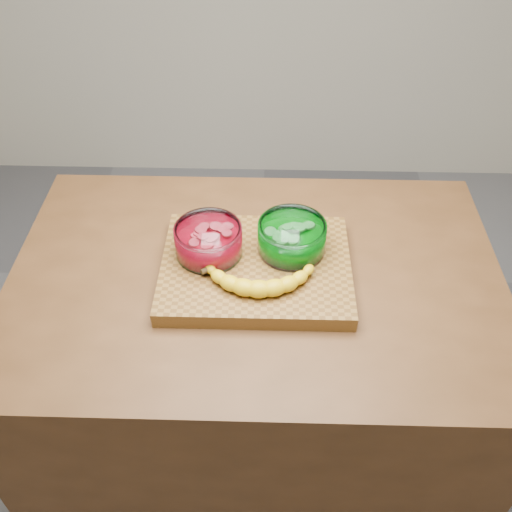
{
  "coord_description": "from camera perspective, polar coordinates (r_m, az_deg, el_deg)",
  "views": [
    {
      "loc": [
        0.03,
        -0.98,
        1.88
      ],
      "look_at": [
        0.0,
        0.0,
        0.96
      ],
      "focal_mm": 40.0,
      "sensor_mm": 36.0,
      "label": 1
    }
  ],
  "objects": [
    {
      "name": "bowl_red",
      "position": [
        1.36,
        -4.76,
        1.51
      ],
      "size": [
        0.16,
        0.16,
        0.08
      ],
      "color": "white",
      "rests_on": "cutting_board"
    },
    {
      "name": "banana",
      "position": [
        1.29,
        0.3,
        -2.3
      ],
      "size": [
        0.29,
        0.13,
        0.04
      ],
      "primitive_type": null,
      "color": "gold",
      "rests_on": "cutting_board"
    },
    {
      "name": "cutting_board",
      "position": [
        1.37,
        0.0,
        -1.22
      ],
      "size": [
        0.45,
        0.35,
        0.04
      ],
      "primitive_type": "cube",
      "color": "brown",
      "rests_on": "counter"
    },
    {
      "name": "counter",
      "position": [
        1.73,
        0.0,
        -12.41
      ],
      "size": [
        1.2,
        0.8,
        0.9
      ],
      "primitive_type": "cube",
      "color": "#523118",
      "rests_on": "ground"
    },
    {
      "name": "ground",
      "position": [
        2.12,
        0.0,
        -19.31
      ],
      "size": [
        3.5,
        3.5,
        0.0
      ],
      "primitive_type": "plane",
      "color": "slate",
      "rests_on": "ground"
    },
    {
      "name": "bowl_green",
      "position": [
        1.37,
        3.6,
        1.86
      ],
      "size": [
        0.16,
        0.16,
        0.08
      ],
      "color": "white",
      "rests_on": "cutting_board"
    }
  ]
}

